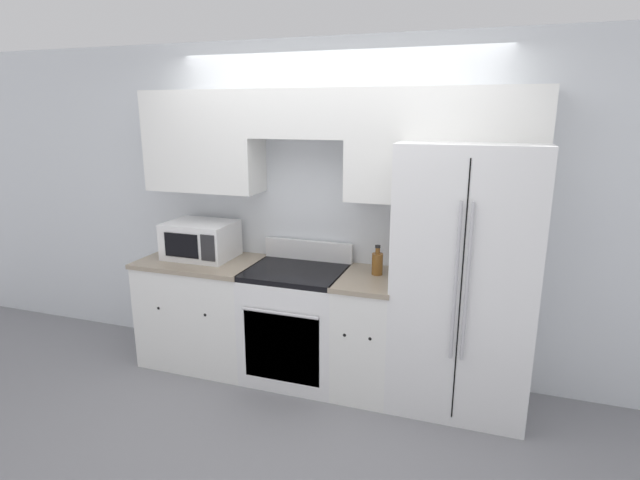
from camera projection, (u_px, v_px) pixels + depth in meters
ground_plane at (307, 399)px, 3.69m from camera, size 12.00×12.00×0.00m
wall_back at (333, 187)px, 3.85m from camera, size 8.00×0.39×2.60m
lower_cabinets_left at (204, 310)px, 4.18m from camera, size 0.96×0.64×0.89m
lower_cabinets_right at (367, 333)px, 3.74m from camera, size 0.43×0.64×0.89m
oven_range at (296, 323)px, 3.92m from camera, size 0.74×0.65×1.05m
refrigerator at (464, 278)px, 3.47m from camera, size 0.92×0.77×1.87m
microwave at (201, 240)px, 4.10m from camera, size 0.54×0.42×0.30m
bottle at (377, 263)px, 3.68m from camera, size 0.08×0.08×0.22m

